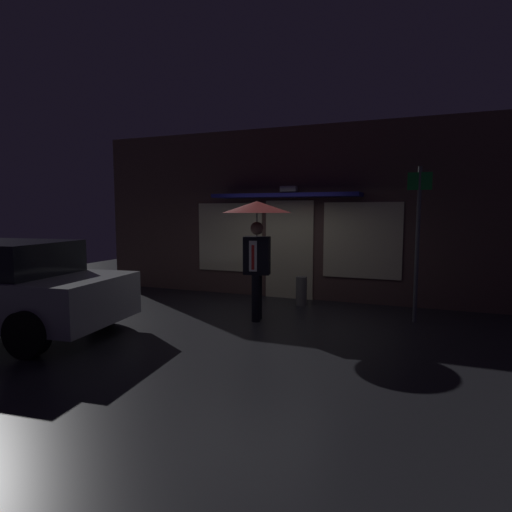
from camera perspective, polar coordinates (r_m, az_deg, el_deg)
The scene contains 5 objects.
ground_plane at distance 7.64m, azimuth -0.36°, elevation -8.79°, with size 18.00×18.00×0.00m, color #26262B.
building_facade at distance 9.59m, azimuth 4.83°, elevation 5.65°, with size 9.62×1.00×3.81m.
person_with_umbrella at distance 7.46m, azimuth 0.12°, elevation 4.32°, with size 1.23×1.23×2.14m.
street_sign_post at distance 7.86m, azimuth 21.02°, elevation 2.55°, with size 0.40×0.07×2.72m.
sidewalk_bollard at distance 8.86m, azimuth 6.15°, elevation -4.74°, with size 0.23×0.23×0.60m, color slate.
Camera 1 is at (2.73, -6.86, 1.95)m, focal length 29.58 mm.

